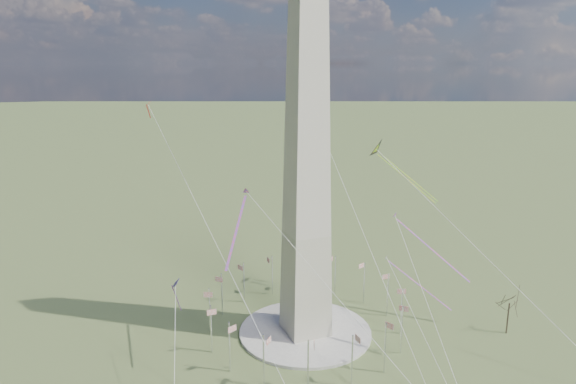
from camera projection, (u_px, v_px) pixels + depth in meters
name	position (u px, v px, depth m)	size (l,w,h in m)	color
ground	(305.00, 333.00, 140.37)	(2000.00, 2000.00, 0.00)	#455F2F
plaza	(305.00, 331.00, 140.27)	(36.00, 36.00, 0.80)	beige
washington_monument	(307.00, 160.00, 128.70)	(15.56, 15.56, 100.00)	beige
flagpole_ring	(305.00, 308.00, 138.60)	(54.40, 54.40, 13.00)	white
tree_near	(510.00, 301.00, 137.92)	(7.65, 7.65, 13.38)	#453229
kite_delta_black	(380.00, 152.00, 154.42)	(17.32, 19.68, 17.66)	black
kite_diamond_purple	(176.00, 287.00, 121.73)	(2.35, 3.01, 8.78)	navy
kite_streamer_left	(421.00, 239.00, 125.99)	(11.79, 17.93, 13.97)	#FD4228
kite_streamer_mid	(239.00, 218.00, 122.85)	(11.60, 18.25, 14.10)	#FD4228
kite_streamer_right	(409.00, 277.00, 147.93)	(14.22, 15.51, 13.62)	#FD4228
kite_small_red	(148.00, 106.00, 148.84)	(1.68, 2.39, 4.97)	red
kite_small_white	(299.00, 79.00, 170.32)	(1.44, 1.51, 4.27)	silver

